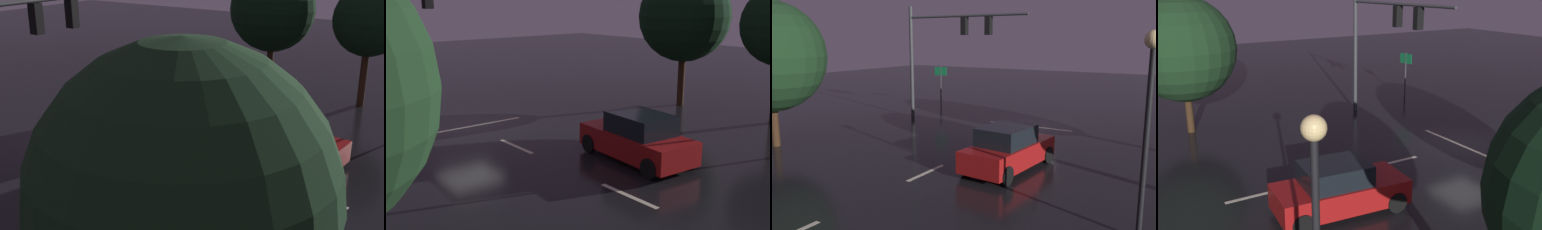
% 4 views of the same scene
% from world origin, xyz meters
% --- Properties ---
extents(ground_plane, '(80.00, 80.00, 0.00)m').
position_xyz_m(ground_plane, '(0.00, 0.00, 0.00)').
color(ground_plane, black).
extents(traffic_signal_assembly, '(7.85, 0.47, 6.84)m').
position_xyz_m(traffic_signal_assembly, '(4.98, 1.44, 4.78)').
color(traffic_signal_assembly, '#383A3D').
rests_on(traffic_signal_assembly, ground_plane).
extents(lane_dash_far, '(0.16, 2.20, 0.01)m').
position_xyz_m(lane_dash_far, '(0.00, 4.00, 0.00)').
color(lane_dash_far, beige).
rests_on(lane_dash_far, ground_plane).
extents(lane_dash_mid, '(0.16, 2.20, 0.01)m').
position_xyz_m(lane_dash_mid, '(0.00, 10.00, 0.00)').
color(lane_dash_mid, beige).
rests_on(lane_dash_mid, ground_plane).
extents(stop_bar, '(5.00, 0.16, 0.01)m').
position_xyz_m(stop_bar, '(0.00, 0.25, 0.00)').
color(stop_bar, beige).
rests_on(stop_bar, ground_plane).
extents(car_approaching, '(2.22, 4.49, 1.70)m').
position_xyz_m(car_approaching, '(-2.41, 8.01, 0.80)').
color(car_approaching, maroon).
rests_on(car_approaching, ground_plane).
extents(street_lamp_left_kerb, '(0.44, 0.44, 5.13)m').
position_xyz_m(street_lamp_left_kerb, '(-7.60, 11.34, 3.58)').
color(street_lamp_left_kerb, black).
rests_on(street_lamp_left_kerb, ground_plane).
extents(route_sign, '(0.89, 0.25, 2.96)m').
position_xyz_m(route_sign, '(8.12, -2.65, 2.13)').
color(route_sign, '#383A3D').
rests_on(route_sign, ground_plane).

